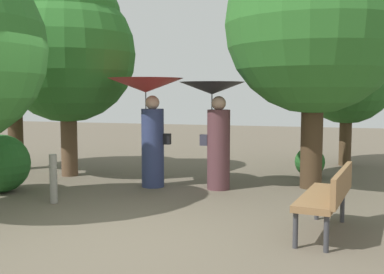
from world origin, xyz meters
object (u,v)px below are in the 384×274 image
at_px(person_left, 148,106).
at_px(park_bench, 329,194).
at_px(tree_near_right, 347,68).
at_px(person_right, 215,115).
at_px(tree_mid_left, 67,43).
at_px(tree_mid_right, 315,10).
at_px(path_marker_post, 53,179).
at_px(tree_far_back, 13,49).

relative_size(person_left, park_bench, 1.30).
distance_m(person_left, tree_near_right, 5.28).
relative_size(person_left, person_right, 1.04).
distance_m(tree_mid_left, tree_mid_right, 5.00).
bearing_deg(tree_mid_right, person_left, -165.58).
bearing_deg(person_right, path_marker_post, 121.54).
relative_size(tree_near_right, tree_mid_right, 0.72).
height_order(person_left, tree_mid_left, tree_mid_left).
xyz_separation_m(tree_mid_right, path_marker_post, (-3.87, -2.42, -2.84)).
distance_m(person_left, tree_far_back, 3.98).
bearing_deg(person_left, path_marker_post, 142.30).
bearing_deg(tree_mid_left, person_right, -8.20).
distance_m(park_bench, tree_far_back, 7.92).
height_order(person_right, tree_mid_left, tree_mid_left).
xyz_separation_m(person_right, path_marker_post, (-2.19, -1.81, -0.96)).
bearing_deg(person_left, tree_near_right, -51.42).
xyz_separation_m(tree_near_right, path_marker_post, (-4.54, -5.46, -1.95)).
bearing_deg(tree_near_right, tree_far_back, -158.73).
height_order(person_left, person_right, person_left).
bearing_deg(person_left, person_right, -91.63).
bearing_deg(person_left, tree_mid_right, -83.60).
distance_m(tree_near_right, tree_mid_right, 3.23).
relative_size(person_right, tree_far_back, 0.47).
distance_m(tree_near_right, tree_mid_left, 6.49).
bearing_deg(tree_mid_left, park_bench, -27.66).
xyz_separation_m(tree_far_back, path_marker_post, (2.71, -2.64, -2.34)).
bearing_deg(tree_mid_left, tree_mid_right, 1.57).
height_order(person_left, tree_mid_right, tree_mid_right).
xyz_separation_m(person_left, tree_mid_right, (2.92, 0.75, 1.73)).
bearing_deg(tree_near_right, person_right, -122.70).
bearing_deg(person_right, tree_near_right, -40.72).
bearing_deg(person_right, person_left, 88.37).
bearing_deg(tree_far_back, tree_mid_left, -12.43).
relative_size(park_bench, tree_mid_right, 0.31).
height_order(tree_mid_right, path_marker_post, tree_mid_right).
xyz_separation_m(tree_mid_left, tree_far_back, (-1.61, 0.35, -0.05)).
bearing_deg(person_right, tree_mid_left, 73.78).
distance_m(tree_mid_right, tree_far_back, 6.60).
height_order(person_right, tree_far_back, tree_far_back).
relative_size(person_right, park_bench, 1.25).
height_order(tree_near_right, tree_far_back, tree_far_back).
xyz_separation_m(park_bench, tree_mid_left, (-5.32, 2.79, 2.28)).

